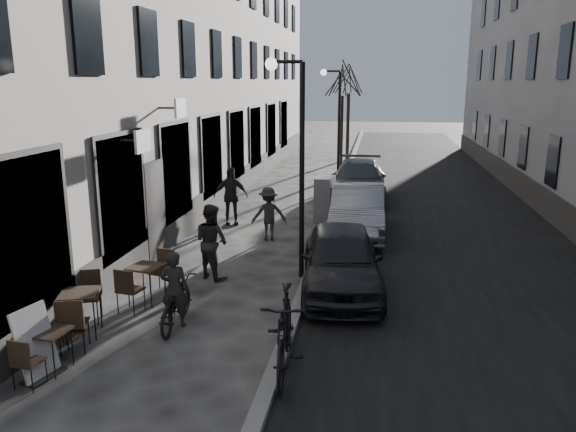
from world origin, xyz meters
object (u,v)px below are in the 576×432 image
(car_mid, at_px, (358,210))
(moped, at_px, (285,332))
(bistro_set_a, at_px, (50,346))
(sign_board, at_px, (37,350))
(pedestrian_far, at_px, (231,196))
(car_far, at_px, (359,180))
(bicycle, at_px, (175,303))
(bistro_set_b, at_px, (81,309))
(tree_far, at_px, (349,80))
(streetlamp_far, at_px, (335,115))
(utility_cabinet, at_px, (325,199))
(pedestrian_mid, at_px, (269,214))
(car_near, at_px, (341,259))
(bistro_set_c, at_px, (147,280))
(streetlamp_near, at_px, (295,145))
(pedestrian_near, at_px, (212,241))
(tree_near, at_px, (342,79))

(car_mid, xyz_separation_m, moped, (-0.82, -8.68, -0.06))
(bistro_set_a, xyz_separation_m, sign_board, (-0.08, -0.22, 0.05))
(pedestrian_far, distance_m, car_far, 6.24)
(bicycle, bearing_deg, bistro_set_b, 19.97)
(tree_far, bearing_deg, sign_board, -97.29)
(streetlamp_far, xyz_separation_m, car_far, (1.17, -2.52, -2.41))
(utility_cabinet, bearing_deg, pedestrian_mid, -112.58)
(car_near, xyz_separation_m, car_mid, (0.17, 4.90, 0.01))
(bistro_set_c, relative_size, car_near, 0.39)
(pedestrian_mid, bearing_deg, moped, 84.20)
(car_far, bearing_deg, utility_cabinet, -105.15)
(tree_far, xyz_separation_m, car_far, (1.10, -11.52, -3.91))
(streetlamp_near, height_order, moped, streetlamp_near)
(bistro_set_b, bearing_deg, sign_board, -103.41)
(moped, bearing_deg, car_near, 75.64)
(bistro_set_b, height_order, car_near, car_near)
(car_far, bearing_deg, streetlamp_far, 114.07)
(car_mid, height_order, car_far, car_far)
(tree_far, xyz_separation_m, sign_board, (-3.37, -26.34, -4.19))
(bistro_set_c, bearing_deg, streetlamp_far, 88.97)
(pedestrian_far, distance_m, car_near, 6.73)
(streetlamp_near, distance_m, bicycle, 4.53)
(sign_board, distance_m, car_mid, 10.55)
(streetlamp_far, relative_size, pedestrian_mid, 3.19)
(bistro_set_b, bearing_deg, utility_cabinet, 52.22)
(pedestrian_near, bearing_deg, car_near, -155.90)
(tree_near, bearing_deg, bistro_set_c, -99.70)
(streetlamp_far, relative_size, pedestrian_near, 2.82)
(bistro_set_c, relative_size, pedestrian_mid, 1.04)
(tree_far, height_order, pedestrian_near, tree_far)
(bistro_set_b, relative_size, car_mid, 0.39)
(utility_cabinet, bearing_deg, tree_near, 96.30)
(bistro_set_b, height_order, pedestrian_mid, pedestrian_mid)
(pedestrian_mid, bearing_deg, car_near, 103.50)
(pedestrian_far, bearing_deg, car_far, 31.61)
(streetlamp_far, xyz_separation_m, bistro_set_b, (-3.39, -15.81, -2.65))
(streetlamp_far, distance_m, pedestrian_mid, 9.37)
(bistro_set_b, relative_size, car_far, 0.34)
(streetlamp_far, xyz_separation_m, pedestrian_near, (-1.92, -12.40, -2.26))
(streetlamp_far, bearing_deg, bicycle, -96.88)
(tree_near, distance_m, bistro_set_a, 20.82)
(streetlamp_far, xyz_separation_m, pedestrian_mid, (-1.20, -8.98, -2.36))
(moped, bearing_deg, tree_near, 86.72)
(pedestrian_mid, bearing_deg, bicycle, 65.56)
(tree_near, relative_size, bistro_set_c, 3.44)
(car_far, bearing_deg, pedestrian_far, -130.38)
(streetlamp_near, bearing_deg, bistro_set_b, -131.67)
(pedestrian_far, relative_size, car_mid, 0.42)
(streetlamp_near, height_order, sign_board, streetlamp_near)
(tree_near, bearing_deg, bicycle, -95.98)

